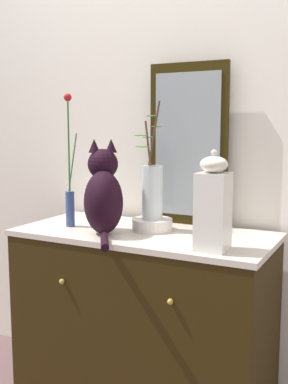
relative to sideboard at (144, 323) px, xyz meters
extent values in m
cube|color=white|center=(0.00, 0.34, 0.86)|extent=(4.40, 0.08, 2.60)
cube|color=black|center=(0.00, 0.00, -0.01)|extent=(1.14, 0.53, 0.85)
cube|color=beige|center=(0.00, 0.00, 0.42)|extent=(1.16, 0.54, 0.02)
sphere|color=#B79338|center=(-0.26, -0.28, 0.24)|extent=(0.02, 0.02, 0.02)
sphere|color=#B79338|center=(0.26, -0.28, 0.24)|extent=(0.02, 0.02, 0.02)
cube|color=black|center=(0.11, 0.25, 0.82)|extent=(0.39, 0.03, 0.77)
cube|color=gray|center=(0.11, 0.23, 0.82)|extent=(0.33, 0.01, 0.67)
ellipsoid|color=black|center=(-0.14, -0.11, 0.57)|extent=(0.27, 0.29, 0.28)
sphere|color=black|center=(-0.18, -0.06, 0.74)|extent=(0.14, 0.14, 0.14)
cone|color=black|center=(-0.21, -0.08, 0.82)|extent=(0.05, 0.05, 0.06)
cone|color=black|center=(-0.15, -0.04, 0.82)|extent=(0.05, 0.05, 0.06)
cylinder|color=black|center=(-0.02, -0.30, 0.45)|extent=(0.14, 0.19, 0.03)
cylinder|color=#354883|center=(-0.36, -0.06, 0.52)|extent=(0.04, 0.04, 0.17)
cylinder|color=#366E2C|center=(-0.36, -0.06, 0.81)|extent=(0.01, 0.01, 0.42)
sphere|color=#A7151A|center=(-0.36, -0.06, 1.04)|extent=(0.04, 0.04, 0.04)
cylinder|color=#326C30|center=(-0.34, -0.06, 0.74)|extent=(0.06, 0.01, 0.27)
cylinder|color=silver|center=(0.02, 0.04, 0.46)|extent=(0.19, 0.19, 0.05)
cylinder|color=silver|center=(0.02, 0.04, 0.61)|extent=(0.09, 0.09, 0.24)
cylinder|color=#463028|center=(0.01, 0.06, 0.83)|extent=(0.06, 0.04, 0.38)
ellipsoid|color=#3A6A32|center=(-0.02, 0.09, 0.86)|extent=(0.05, 0.08, 0.01)
ellipsoid|color=#30672C|center=(0.01, 0.10, 0.91)|extent=(0.08, 0.07, 0.01)
ellipsoid|color=#326C2A|center=(-0.01, 0.09, 0.95)|extent=(0.08, 0.05, 0.01)
cylinder|color=brown|center=(0.01, 0.02, 0.78)|extent=(0.06, 0.03, 0.30)
ellipsoid|color=#3C7025|center=(0.00, -0.01, 0.82)|extent=(0.08, 0.06, 0.01)
ellipsoid|color=#38762A|center=(-0.02, 0.00, 0.87)|extent=(0.07, 0.04, 0.01)
cube|color=white|center=(0.38, -0.17, 0.58)|extent=(0.12, 0.12, 0.30)
ellipsoid|color=#EFE3CE|center=(0.38, -0.17, 0.77)|extent=(0.11, 0.11, 0.06)
sphere|color=silver|center=(0.38, -0.17, 0.81)|extent=(0.02, 0.02, 0.02)
camera|label=1|loc=(0.96, -1.85, 0.91)|focal=44.06mm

